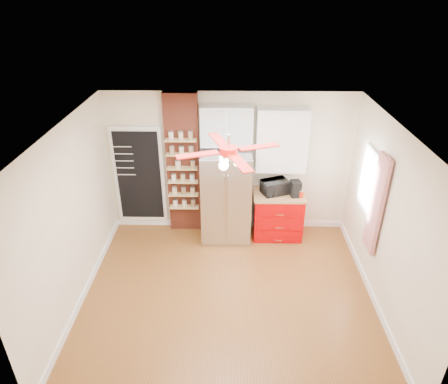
{
  "coord_description": "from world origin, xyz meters",
  "views": [
    {
      "loc": [
        0.03,
        -4.78,
        4.38
      ],
      "look_at": [
        -0.08,
        0.9,
        1.34
      ],
      "focal_mm": 32.0,
      "sensor_mm": 36.0,
      "label": 1
    }
  ],
  "objects_px": {
    "toaster_oven": "(275,187)",
    "coffee_maker": "(295,189)",
    "canister_left": "(301,194)",
    "fridge": "(226,196)",
    "red_cabinet": "(278,214)",
    "ceiling_fan": "(229,151)",
    "pantry_jar_oats": "(178,164)"
  },
  "relations": [
    {
      "from": "pantry_jar_oats",
      "to": "fridge",
      "type": "bearing_deg",
      "value": -8.54
    },
    {
      "from": "fridge",
      "to": "ceiling_fan",
      "type": "xyz_separation_m",
      "value": [
        0.05,
        -1.63,
        1.55
      ]
    },
    {
      "from": "red_cabinet",
      "to": "fridge",
      "type": "bearing_deg",
      "value": -177.05
    },
    {
      "from": "red_cabinet",
      "to": "coffee_maker",
      "type": "relative_size",
      "value": 3.13
    },
    {
      "from": "ceiling_fan",
      "to": "pantry_jar_oats",
      "type": "xyz_separation_m",
      "value": [
        -0.93,
        1.76,
        -0.98
      ]
    },
    {
      "from": "coffee_maker",
      "to": "canister_left",
      "type": "relative_size",
      "value": 2.28
    },
    {
      "from": "pantry_jar_oats",
      "to": "coffee_maker",
      "type": "bearing_deg",
      "value": -4.38
    },
    {
      "from": "red_cabinet",
      "to": "toaster_oven",
      "type": "relative_size",
      "value": 2.0
    },
    {
      "from": "red_cabinet",
      "to": "toaster_oven",
      "type": "distance_m",
      "value": 0.58
    },
    {
      "from": "fridge",
      "to": "toaster_oven",
      "type": "relative_size",
      "value": 3.72
    },
    {
      "from": "coffee_maker",
      "to": "pantry_jar_oats",
      "type": "relative_size",
      "value": 2.25
    },
    {
      "from": "fridge",
      "to": "ceiling_fan",
      "type": "height_order",
      "value": "ceiling_fan"
    },
    {
      "from": "red_cabinet",
      "to": "coffee_maker",
      "type": "height_order",
      "value": "coffee_maker"
    },
    {
      "from": "toaster_oven",
      "to": "canister_left",
      "type": "distance_m",
      "value": 0.48
    },
    {
      "from": "ceiling_fan",
      "to": "canister_left",
      "type": "xyz_separation_m",
      "value": [
        1.29,
        1.55,
        -1.46
      ]
    },
    {
      "from": "toaster_oven",
      "to": "ceiling_fan",
      "type": "bearing_deg",
      "value": -139.19
    },
    {
      "from": "ceiling_fan",
      "to": "fridge",
      "type": "bearing_deg",
      "value": 91.76
    },
    {
      "from": "pantry_jar_oats",
      "to": "canister_left",
      "type": "bearing_deg",
      "value": -5.37
    },
    {
      "from": "red_cabinet",
      "to": "pantry_jar_oats",
      "type": "height_order",
      "value": "pantry_jar_oats"
    },
    {
      "from": "red_cabinet",
      "to": "ceiling_fan",
      "type": "relative_size",
      "value": 0.67
    },
    {
      "from": "fridge",
      "to": "canister_left",
      "type": "relative_size",
      "value": 13.27
    },
    {
      "from": "red_cabinet",
      "to": "canister_left",
      "type": "xyz_separation_m",
      "value": [
        0.37,
        -0.13,
        0.51
      ]
    },
    {
      "from": "toaster_oven",
      "to": "pantry_jar_oats",
      "type": "bearing_deg",
      "value": 154.98
    },
    {
      "from": "canister_left",
      "to": "fridge",
      "type": "bearing_deg",
      "value": 176.71
    },
    {
      "from": "canister_left",
      "to": "pantry_jar_oats",
      "type": "bearing_deg",
      "value": 174.63
    },
    {
      "from": "coffee_maker",
      "to": "canister_left",
      "type": "bearing_deg",
      "value": -35.03
    },
    {
      "from": "toaster_oven",
      "to": "red_cabinet",
      "type": "bearing_deg",
      "value": -34.9
    },
    {
      "from": "toaster_oven",
      "to": "coffee_maker",
      "type": "relative_size",
      "value": 1.56
    },
    {
      "from": "ceiling_fan",
      "to": "red_cabinet",
      "type": "bearing_deg",
      "value": 61.29
    },
    {
      "from": "red_cabinet",
      "to": "coffee_maker",
      "type": "bearing_deg",
      "value": -16.46
    },
    {
      "from": "coffee_maker",
      "to": "fridge",
      "type": "bearing_deg",
      "value": 169.19
    },
    {
      "from": "fridge",
      "to": "ceiling_fan",
      "type": "distance_m",
      "value": 2.25
    }
  ]
}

